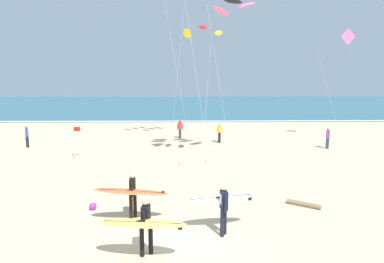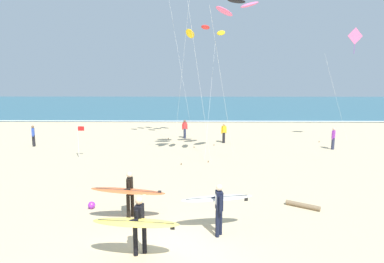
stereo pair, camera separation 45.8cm
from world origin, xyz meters
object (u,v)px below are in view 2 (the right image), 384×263
Objects in this scene: beach_ball at (92,205)px; driftwood_log at (303,205)px; bystander_blue_top at (33,136)px; surfer_lead at (129,191)px; kite_diamond_rose_far at (354,39)px; kite_arc_charcoal_mid at (236,6)px; surfer_trailing at (137,222)px; surfer_third at (218,202)px; bystander_purple_top at (333,138)px; bystander_yellow_top at (224,133)px; lifeguard_flag at (79,138)px; kite_arc_scarlet_low at (205,32)px; bystander_red_top at (185,129)px.

driftwood_log is (8.23, 0.21, -0.04)m from beach_ball.
driftwood_log is at bearing -35.49° from bystander_blue_top.
kite_diamond_rose_far reaches higher than surfer_lead.
kite_arc_charcoal_mid reaches higher than surfer_lead.
surfer_trailing and surfer_third have the same top height.
surfer_trailing is at bearing -73.39° from surfer_lead.
surfer_trailing reaches higher than bystander_purple_top.
surfer_trailing is 1.55× the size of bystander_purple_top.
kite_arc_charcoal_mid reaches higher than kite_diamond_rose_far.
kite_arc_charcoal_mid is at bearing -87.61° from bystander_yellow_top.
bystander_purple_top is at bearing 55.24° from surfer_third.
surfer_third is 8.52× the size of beach_ball.
surfer_lead is 13.44m from kite_arc_charcoal_mid.
lifeguard_flag is (-17.34, -2.80, 0.45)m from bystander_purple_top.
bystander_blue_top is at bearing 124.55° from beach_ball.
surfer_lead reaches higher than bystander_purple_top.
surfer_trailing is 1.03× the size of surfer_third.
surfer_third is 21.21m from kite_diamond_rose_far.
surfer_trailing is at bearing -146.67° from surfer_third.
bystander_yellow_top is at bearing 72.67° from surfer_lead.
lifeguard_flag reaches higher than bystander_purple_top.
bystander_blue_top is (-14.44, -1.58, 0.00)m from bystander_yellow_top.
surfer_lead is 1.64× the size of bystander_blue_top.
surfer_trailing is 17.43m from bystander_yellow_top.
surfer_trailing is 4.36m from beach_ball.
surfer_trailing is at bearing -127.95° from bystander_purple_top.
kite_diamond_rose_far is 1.11× the size of kite_arc_scarlet_low.
bystander_yellow_top is at bearing 77.49° from surfer_trailing.
bystander_purple_top is 5.68× the size of beach_ball.
surfer_third is 0.27× the size of kite_diamond_rose_far.
bystander_purple_top is at bearing 44.90° from surfer_lead.
kite_arc_charcoal_mid is 4.63× the size of lifeguard_flag.
kite_arc_charcoal_mid is 11.63m from bystander_purple_top.
bystander_purple_top is at bearing -2.01° from bystander_blue_top.
kite_arc_charcoal_mid is 7.47× the size of driftwood_log.
kite_arc_charcoal_mid reaches higher than kite_arc_scarlet_low.
kite_diamond_rose_far reaches higher than surfer_third.
lifeguard_flag is (-6.50, -7.20, 0.45)m from bystander_red_top.
surfer_third is at bearing -125.29° from kite_diamond_rose_far.
kite_arc_scarlet_low is (-11.76, -6.67, -0.34)m from kite_diamond_rose_far.
bystander_yellow_top is 5.68× the size of beach_ball.
bystander_blue_top is at bearing -174.37° from kite_diamond_rose_far.
surfer_trailing is 0.27× the size of kite_diamond_rose_far.
bystander_yellow_top is at bearing 98.58° from driftwood_log.
kite_arc_charcoal_mid is at bearing 71.62° from surfer_trailing.
kite_arc_charcoal_mid is 17.30m from bystander_blue_top.
beach_ball is (-1.69, 0.98, -0.91)m from surfer_lead.
surfer_trailing is 0.31× the size of kite_arc_scarlet_low.
surfer_lead is at bearing 106.61° from surfer_trailing.
kite_arc_charcoal_mid is 11.57m from kite_diamond_rose_far.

